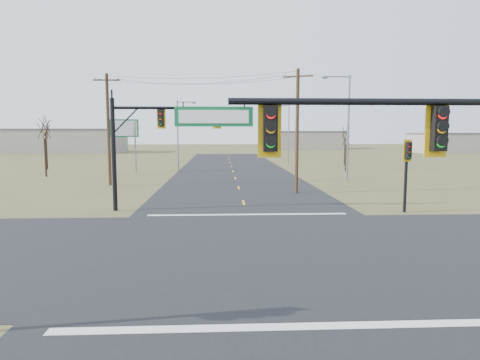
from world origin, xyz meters
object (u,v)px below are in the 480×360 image
(streetlight_c, at_px, (179,132))
(mast_arm_near, at_px, (438,148))
(mast_arm_far, at_px, (161,130))
(bare_tree_b, at_px, (45,124))
(bare_tree_a, at_px, (44,129))
(bare_tree_c, at_px, (346,138))
(utility_pole_far, at_px, (108,128))
(streetlight_b, at_px, (287,131))
(highway_sign, at_px, (124,135))
(streetlight_a, at_px, (346,122))
(pedestal_signal_ne, at_px, (407,160))
(utility_pole_near, at_px, (297,130))
(bare_tree_d, at_px, (345,131))

(streetlight_c, bearing_deg, mast_arm_near, -98.75)
(mast_arm_far, xyz_separation_m, bare_tree_b, (-19.50, 31.16, 0.93))
(bare_tree_a, distance_m, bare_tree_b, 10.48)
(mast_arm_near, distance_m, bare_tree_c, 45.81)
(utility_pole_far, distance_m, streetlight_b, 33.97)
(mast_arm_far, distance_m, bare_tree_a, 26.58)
(streetlight_b, bearing_deg, mast_arm_far, -132.56)
(highway_sign, relative_size, streetlight_b, 0.71)
(streetlight_c, height_order, bare_tree_b, streetlight_c)
(bare_tree_b, distance_m, bare_tree_c, 39.67)
(streetlight_a, relative_size, bare_tree_b, 1.42)
(pedestal_signal_ne, xyz_separation_m, bare_tree_a, (-30.98, 22.95, 2.01))
(utility_pole_near, bearing_deg, pedestal_signal_ne, -58.99)
(highway_sign, bearing_deg, bare_tree_b, 141.25)
(utility_pole_near, relative_size, bare_tree_a, 1.49)
(streetlight_b, height_order, bare_tree_b, streetlight_b)
(mast_arm_far, height_order, highway_sign, mast_arm_far)
(pedestal_signal_ne, height_order, streetlight_a, streetlight_a)
(utility_pole_far, height_order, bare_tree_d, utility_pole_far)
(mast_arm_near, distance_m, bare_tree_b, 56.18)
(pedestal_signal_ne, bearing_deg, streetlight_b, 80.73)
(mast_arm_near, relative_size, bare_tree_a, 1.54)
(highway_sign, distance_m, streetlight_a, 26.75)
(mast_arm_near, bearing_deg, streetlight_b, 83.98)
(utility_pole_near, distance_m, streetlight_a, 11.09)
(highway_sign, bearing_deg, streetlight_b, 15.09)
(bare_tree_d, bearing_deg, bare_tree_a, -158.01)
(utility_pole_far, bearing_deg, pedestal_signal_ne, -34.02)
(mast_arm_near, bearing_deg, pedestal_signal_ne, 67.53)
(streetlight_a, bearing_deg, streetlight_b, 73.33)
(bare_tree_a, bearing_deg, utility_pole_near, -28.90)
(streetlight_c, distance_m, bare_tree_d, 25.80)
(utility_pole_near, bearing_deg, bare_tree_d, 66.86)
(streetlight_c, bearing_deg, streetlight_a, -54.53)
(bare_tree_c, bearing_deg, mast_arm_far, -126.28)
(mast_arm_near, height_order, mast_arm_far, mast_arm_far)
(bare_tree_c, distance_m, bare_tree_d, 10.17)
(mast_arm_near, distance_m, streetlight_c, 46.16)
(bare_tree_b, bearing_deg, bare_tree_d, 7.77)
(utility_pole_near, xyz_separation_m, streetlight_a, (6.62, 8.86, 0.84))
(mast_arm_far, distance_m, utility_pole_far, 14.74)
(streetlight_a, height_order, streetlight_b, streetlight_a)
(mast_arm_near, xyz_separation_m, utility_pole_near, (1.07, 24.51, 0.58))
(streetlight_a, bearing_deg, utility_pole_near, -148.77)
(bare_tree_b, bearing_deg, bare_tree_a, -69.11)
(pedestal_signal_ne, height_order, bare_tree_d, bare_tree_d)
(mast_arm_near, relative_size, streetlight_b, 1.11)
(streetlight_b, height_order, bare_tree_d, streetlight_b)
(highway_sign, distance_m, streetlight_c, 6.77)
(highway_sign, xyz_separation_m, streetlight_a, (24.64, -10.32, 1.42))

